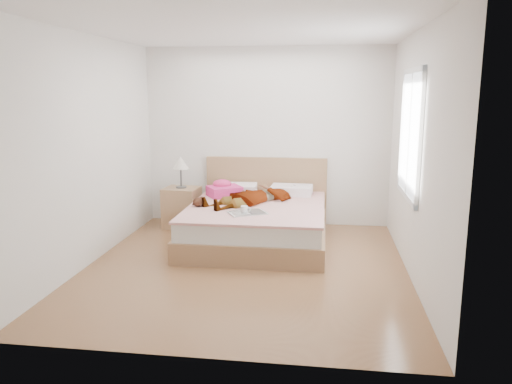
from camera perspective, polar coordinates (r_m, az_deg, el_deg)
ground at (r=5.74m, az=-1.17°, el=-8.55°), size 4.00×4.00×0.00m
woman at (r=6.69m, az=0.17°, el=-0.14°), size 1.51×1.53×0.21m
hair at (r=7.24m, az=-3.83°, el=0.18°), size 0.60×0.67×0.08m
phone at (r=7.15m, az=-3.37°, el=1.05°), size 0.09×0.09×0.05m
room_shell at (r=5.72m, az=17.22°, el=6.30°), size 4.00×4.00×4.00m
bed at (r=6.64m, az=0.22°, el=-3.28°), size 1.80×2.08×1.00m
towel at (r=7.03m, az=-3.69°, el=0.29°), size 0.56×0.54×0.23m
magazine at (r=6.05m, az=-0.97°, el=-2.36°), size 0.53×0.47×0.03m
coffee_mug at (r=6.02m, az=-1.32°, el=-2.04°), size 0.13×0.10×0.10m
plush_toy at (r=6.45m, az=-6.55°, el=-1.09°), size 0.17×0.23×0.12m
nightstand at (r=7.34m, az=-8.47°, el=-1.41°), size 0.52×0.47×1.04m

